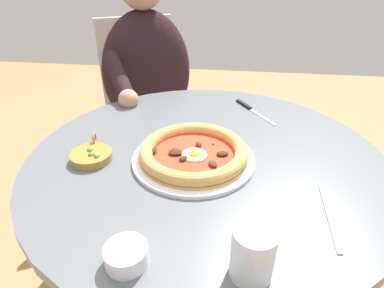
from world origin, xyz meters
name	(u,v)px	position (x,y,z in m)	size (l,w,h in m)	color
dining_table	(205,198)	(0.00, 0.00, 0.56)	(0.92, 0.92, 0.71)	#565B60
pizza_on_plate	(193,153)	(0.04, -0.03, 0.73)	(0.31, 0.31, 0.04)	white
water_glass	(253,256)	(0.35, 0.10, 0.75)	(0.07, 0.07, 0.09)	silver
steak_knife	(249,108)	(-0.30, 0.12, 0.72)	(0.18, 0.12, 0.01)	silver
ramekin_capers	(126,255)	(0.36, -0.10, 0.73)	(0.07, 0.07, 0.03)	white
olive_pan	(92,155)	(0.07, -0.28, 0.72)	(0.13, 0.10, 0.04)	olive
fork_utensil	(330,216)	(0.20, 0.26, 0.71)	(0.19, 0.02, 0.00)	#BCBCC1
diner_person	(150,115)	(-0.61, -0.32, 0.51)	(0.58, 0.44, 1.15)	#282833
cafe_chair_diner	(143,97)	(-0.74, -0.38, 0.55)	(0.55, 0.55, 0.92)	beige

